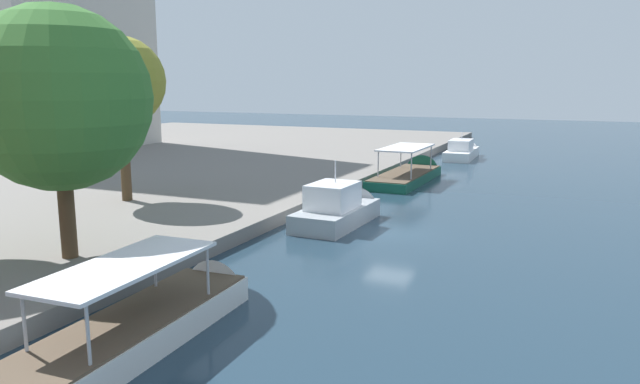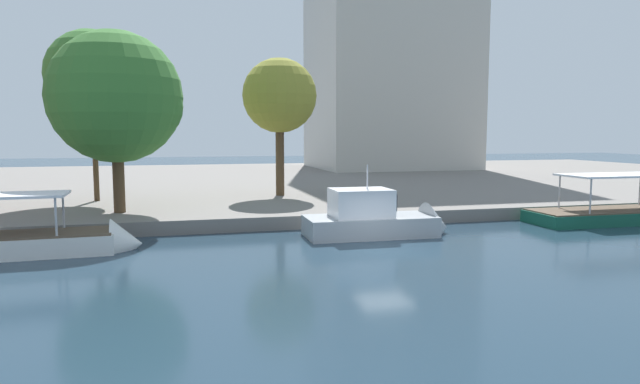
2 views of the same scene
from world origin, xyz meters
name	(u,v)px [view 1 (image 1 of 2)]	position (x,y,z in m)	size (l,w,h in m)	color
ground_plane	(390,233)	(0.00, 0.00, 0.00)	(220.00, 220.00, 0.00)	#1E3342
tour_boat_1	(149,326)	(-16.31, 3.01, 0.36)	(11.56, 3.15, 3.75)	silver
motor_yacht_2	(341,212)	(1.12, 3.41, 0.66)	(7.90, 3.07, 4.85)	#9EA3A8
tour_boat_3	(410,176)	(17.96, 3.96, 0.31)	(12.21, 3.45, 4.28)	#14513D
motor_yacht_4	(462,152)	(35.09, 2.84, 0.59)	(9.17, 3.00, 3.88)	white
tree_0	(122,82)	(-1.55, 16.93, 8.15)	(5.49, 5.68, 10.17)	#4C3823
tree_2	(61,102)	(-12.33, 10.45, 7.33)	(7.60, 7.60, 10.51)	#4C3823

